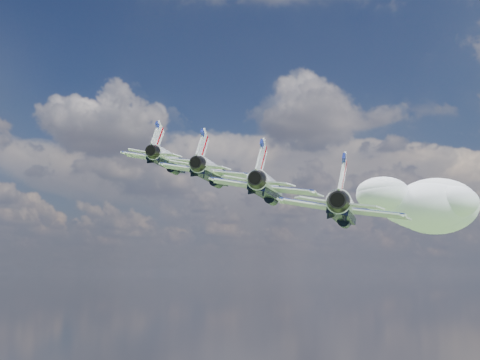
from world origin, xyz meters
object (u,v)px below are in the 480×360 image
(jet_0, at_px, (171,161))
(jet_3, at_px, (344,209))
(jet_1, at_px, (214,173))
(jet_2, at_px, (270,188))

(jet_0, distance_m, jet_3, 36.24)
(jet_1, distance_m, jet_2, 12.08)
(jet_2, height_order, jet_3, jet_2)
(jet_1, bearing_deg, jet_3, -44.67)
(jet_0, relative_size, jet_2, 1.00)
(jet_0, relative_size, jet_3, 1.00)
(jet_0, height_order, jet_2, jet_0)
(jet_0, height_order, jet_3, jet_0)
(jet_0, distance_m, jet_1, 12.08)
(jet_1, bearing_deg, jet_0, 135.33)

